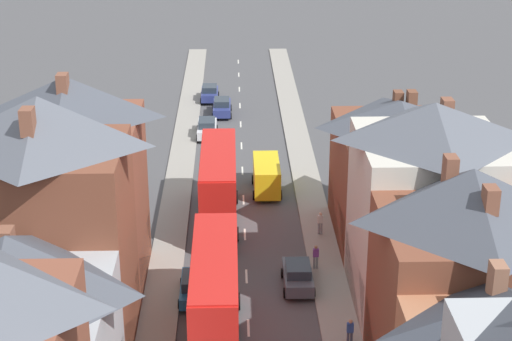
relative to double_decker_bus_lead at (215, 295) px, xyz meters
The scene contains 15 objects.
pavement_left 15.82m from the double_decker_bus_lead, 102.19° to the left, with size 2.20×104.00×0.14m, color gray.
pavement_right 16.95m from the double_decker_bus_lead, 65.60° to the left, with size 2.20×104.00×0.14m, color gray.
centre_line_dashes 13.65m from the double_decker_bus_lead, 82.21° to the left, with size 0.14×97.80×0.01m.
terrace_row_right 15.69m from the double_decker_bus_lead, 38.70° to the right, with size 8.00×51.86×14.33m.
double_decker_bus_lead is the anchor object (origin of this frame).
double_decker_bus_mid_street 15.28m from the double_decker_bus_lead, 90.00° to the left, with size 2.74×10.80×5.30m.
car_near_blue 7.82m from the double_decker_bus_lead, 49.51° to the left, with size 1.90×3.96×1.66m.
car_near_silver 40.25m from the double_decker_bus_lead, 89.99° to the left, with size 1.90×4.30×1.69m.
car_parked_left_b 45.08m from the double_decker_bus_lead, 91.64° to the left, with size 1.90×3.87×1.67m.
car_mid_white 33.92m from the double_decker_bus_lead, 92.18° to the left, with size 1.90×4.41×1.67m.
car_far_grey 5.20m from the double_decker_bus_lead, 105.62° to the left, with size 1.90×4.08×1.59m.
delivery_van 21.19m from the double_decker_bus_lead, 80.17° to the left, with size 2.20×5.20×2.41m.
pedestrian_mid_right 7.48m from the double_decker_bus_lead, ahead, with size 0.36×0.22×1.61m.
pedestrian_far_left 10.19m from the double_decker_bus_lead, 51.87° to the left, with size 0.36×0.22×1.61m.
pedestrian_far_right 14.77m from the double_decker_bus_lead, 61.58° to the left, with size 0.36×0.22×1.61m.
Camera 1 is at (-0.76, -17.25, 25.80)m, focal length 60.00 mm.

